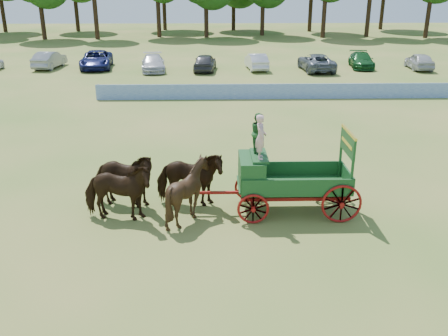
# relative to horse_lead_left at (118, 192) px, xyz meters

# --- Properties ---
(ground) EXTENTS (160.00, 160.00, 0.00)m
(ground) POSITION_rel_horse_lead_left_xyz_m (9.31, 0.34, -1.06)
(ground) COLOR olive
(ground) RESTS_ON ground
(horse_lead_left) EXTENTS (2.60, 1.40, 2.11)m
(horse_lead_left) POSITION_rel_horse_lead_left_xyz_m (0.00, 0.00, 0.00)
(horse_lead_left) COLOR black
(horse_lead_left) RESTS_ON ground
(horse_lead_right) EXTENTS (2.69, 1.68, 2.11)m
(horse_lead_right) POSITION_rel_horse_lead_left_xyz_m (0.00, 1.10, 0.00)
(horse_lead_right) COLOR black
(horse_lead_right) RESTS_ON ground
(horse_wheel_left) EXTENTS (2.29, 2.14, 2.11)m
(horse_wheel_left) POSITION_rel_horse_lead_left_xyz_m (2.40, 0.00, 0.00)
(horse_wheel_left) COLOR black
(horse_wheel_left) RESTS_ON ground
(horse_wheel_right) EXTENTS (2.59, 1.35, 2.11)m
(horse_wheel_right) POSITION_rel_horse_lead_left_xyz_m (2.40, 1.10, 0.00)
(horse_wheel_right) COLOR black
(horse_wheel_right) RESTS_ON ground
(farm_dray) EXTENTS (6.00, 2.00, 3.67)m
(farm_dray) POSITION_rel_horse_lead_left_xyz_m (5.38, 0.56, 0.51)
(farm_dray) COLOR #9F120F
(farm_dray) RESTS_ON ground
(sponsor_banner) EXTENTS (26.00, 0.08, 1.05)m
(sponsor_banner) POSITION_rel_horse_lead_left_xyz_m (8.31, 18.34, -0.53)
(sponsor_banner) COLOR #1D489E
(sponsor_banner) RESTS_ON ground
(parked_cars) EXTENTS (46.56, 7.63, 1.62)m
(parked_cars) POSITION_rel_horse_lead_left_xyz_m (5.00, 30.28, -0.30)
(parked_cars) COLOR silver
(parked_cars) RESTS_ON ground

